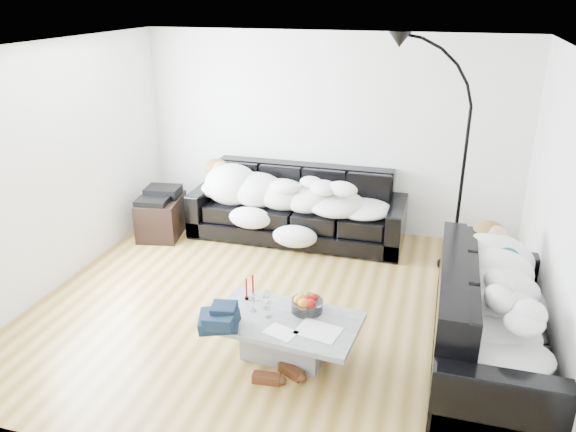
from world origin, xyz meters
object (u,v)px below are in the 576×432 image
(candle_left, at_px, (246,289))
(floor_lamp, at_px, (463,173))
(sleeper_back, at_px, (296,192))
(wine_glass_a, at_px, (266,300))
(shoes, at_px, (278,374))
(sleeper_right, at_px, (497,296))
(coffee_table, at_px, (285,337))
(candle_right, at_px, (253,288))
(av_cabinet, at_px, (162,217))
(sofa_back, at_px, (297,205))
(stereo, at_px, (159,194))
(sofa_right, at_px, (494,316))
(wine_glass_b, at_px, (253,303))
(wine_glass_c, at_px, (268,309))
(fruit_bowl, at_px, (307,302))

(candle_left, relative_size, floor_lamp, 0.09)
(sleeper_back, distance_m, wine_glass_a, 2.40)
(wine_glass_a, bearing_deg, floor_lamp, 52.11)
(shoes, bearing_deg, wine_glass_a, 124.53)
(sleeper_right, distance_m, candle_left, 2.21)
(coffee_table, relative_size, candle_right, 5.14)
(sleeper_back, height_order, candle_left, sleeper_back)
(av_cabinet, bearing_deg, sofa_back, 2.26)
(sleeper_back, relative_size, sleeper_right, 1.22)
(sleeper_back, distance_m, coffee_table, 2.61)
(sofa_back, distance_m, shoes, 2.98)
(stereo, bearing_deg, sofa_right, -30.53)
(wine_glass_b, xyz_separation_m, floor_lamp, (1.73, 2.18, 0.71))
(coffee_table, xyz_separation_m, wine_glass_c, (-0.15, -0.01, 0.27))
(coffee_table, relative_size, shoes, 3.15)
(wine_glass_a, height_order, floor_lamp, floor_lamp)
(sofa_right, xyz_separation_m, coffee_table, (-1.75, -0.43, -0.27))
(fruit_bowl, relative_size, wine_glass_b, 1.71)
(sleeper_back, relative_size, fruit_bowl, 8.20)
(sleeper_back, bearing_deg, candle_left, -86.49)
(stereo, bearing_deg, shoes, -54.09)
(wine_glass_a, xyz_separation_m, wine_glass_b, (-0.10, -0.08, -0.01))
(sofa_back, xyz_separation_m, candle_left, (0.14, -2.32, 0.03))
(sleeper_back, distance_m, floor_lamp, 2.08)
(sleeper_right, bearing_deg, av_cabinet, 67.46)
(sleeper_right, relative_size, wine_glass_b, 11.55)
(sofa_right, xyz_separation_m, wine_glass_c, (-1.90, -0.44, 0.01))
(candle_right, height_order, floor_lamp, floor_lamp)
(sofa_right, bearing_deg, av_cabinet, 67.46)
(sleeper_right, bearing_deg, wine_glass_c, 102.92)
(candle_left, bearing_deg, av_cabinet, 134.96)
(wine_glass_a, distance_m, candle_left, 0.25)
(fruit_bowl, distance_m, stereo, 3.16)
(wine_glass_a, height_order, candle_right, candle_right)
(floor_lamp, bearing_deg, candle_left, -146.33)
(wine_glass_a, xyz_separation_m, candle_left, (-0.23, 0.10, 0.02))
(av_cabinet, bearing_deg, sleeper_back, 0.71)
(wine_glass_b, xyz_separation_m, av_cabinet, (-2.02, 2.07, -0.21))
(shoes, relative_size, stereo, 0.93)
(shoes, bearing_deg, sofa_back, 108.38)
(wine_glass_b, bearing_deg, stereo, 134.30)
(sleeper_back, bearing_deg, wine_glass_a, -81.23)
(sleeper_right, xyz_separation_m, candle_right, (-2.14, -0.19, -0.15))
(wine_glass_c, relative_size, floor_lamp, 0.07)
(shoes, xyz_separation_m, stereo, (-2.38, 2.47, 0.53))
(sofa_back, height_order, floor_lamp, floor_lamp)
(fruit_bowl, xyz_separation_m, stereo, (-2.49, 1.94, 0.11))
(wine_glass_c, height_order, shoes, wine_glass_c)
(sofa_back, relative_size, wine_glass_a, 15.58)
(av_cabinet, bearing_deg, shoes, -57.20)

